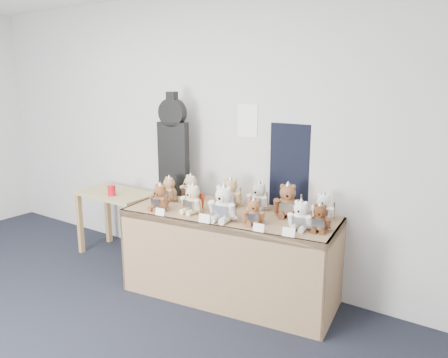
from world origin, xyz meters
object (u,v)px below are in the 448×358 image
Objects in this scene: display_table at (228,233)px; teddy_back_centre_right at (259,197)px; teddy_front_left at (193,200)px; teddy_back_centre_left at (230,194)px; guitar_case at (173,145)px; teddy_front_right at (254,213)px; teddy_front_far_left at (160,198)px; red_cup at (112,190)px; teddy_back_end at (323,208)px; teddy_back_left at (190,189)px; teddy_back_right at (287,202)px; side_table at (116,203)px; teddy_front_end at (320,219)px; teddy_front_centre at (224,205)px; teddy_front_far_right at (300,216)px; teddy_back_far_left at (169,190)px.

teddy_back_centre_right is at bearing 55.43° from display_table.
teddy_back_centre_left is at bearing 68.88° from teddy_front_left.
teddy_back_centre_left is (0.69, -0.03, -0.38)m from guitar_case.
teddy_front_left is 1.20× the size of teddy_front_right.
teddy_front_far_left is 1.12× the size of teddy_front_right.
teddy_front_far_left is (0.89, -0.23, 0.11)m from red_cup.
teddy_back_centre_right is 0.58m from teddy_back_end.
teddy_front_right is 0.88m from teddy_back_left.
teddy_back_right is (1.00, 0.47, 0.02)m from teddy_front_far_left.
teddy_front_far_left reaches higher than side_table.
teddy_front_far_left is 0.38m from teddy_back_left.
teddy_front_end is at bearing -28.62° from teddy_back_centre_left.
teddy_front_left is 0.58m from teddy_back_centre_right.
side_table is 3.26× the size of teddy_front_far_left.
teddy_front_centre is 0.62m from teddy_front_far_right.
side_table is 2.35m from teddy_front_end.
teddy_back_far_left is at bearing -133.53° from teddy_back_left.
teddy_back_centre_left is (0.41, 0.06, 0.00)m from teddy_back_left.
teddy_front_centre is 1.18× the size of teddy_back_left.
teddy_front_centre reaches higher than teddy_back_end.
teddy_front_far_left is (0.24, -0.48, -0.39)m from guitar_case.
teddy_back_centre_left is (1.33, 0.22, 0.12)m from red_cup.
teddy_front_left is (-0.28, -0.13, 0.28)m from display_table.
teddy_front_centre is at bearing -0.48° from teddy_front_left.
teddy_back_far_left reaches higher than teddy_back_end.
teddy_front_centre is at bearing -172.79° from teddy_front_far_right.
guitar_case reaches higher than side_table.
teddy_back_right reaches higher than teddy_front_left.
teddy_front_right is at bearing -171.96° from teddy_front_far_right.
red_cup is (-0.64, -0.25, -0.50)m from guitar_case.
teddy_back_centre_left is (-0.78, 0.21, 0.01)m from teddy_front_far_right.
teddy_front_end is (2.33, -0.08, 0.28)m from side_table.
teddy_front_right is 0.75× the size of teddy_back_right.
teddy_back_centre_left reaches higher than teddy_front_far_right.
teddy_front_left is 1.09m from teddy_front_end.
red_cup is at bearing 172.88° from teddy_front_far_right.
teddy_front_far_right is at bearing -176.57° from teddy_front_end.
teddy_front_centre is 1.28× the size of teddy_back_far_left.
side_table is 7.87× the size of red_cup.
teddy_front_end is 1.50m from teddy_back_far_left.
teddy_back_centre_left reaches higher than teddy_front_left.
teddy_back_right reaches higher than teddy_back_far_left.
teddy_front_far_left is at bearing -168.59° from teddy_back_end.
teddy_back_far_left is (-0.76, 0.20, -0.03)m from teddy_front_centre.
teddy_front_centre is 0.41m from teddy_back_centre_left.
side_table is 1.70m from teddy_back_centre_right.
teddy_front_centre is 1.06× the size of teddy_back_right.
red_cup is 0.94m from teddy_back_left.
teddy_front_left is 0.46m from teddy_back_far_left.
teddy_back_left reaches higher than teddy_front_right.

